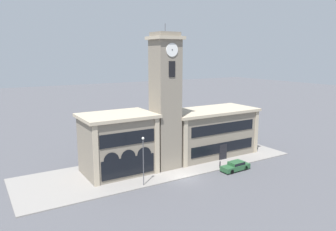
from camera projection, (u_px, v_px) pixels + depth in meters
ground_plane at (185, 179)px, 45.72m from camera, size 300.00×300.00×0.00m
sidewalk_kerb at (162, 165)px, 50.98m from camera, size 43.32×12.56×0.15m
clock_tower at (165, 102)px, 48.29m from camera, size 4.32×4.32×21.40m
town_hall_left_wing at (118, 144)px, 47.20m from camera, size 10.44×7.76×8.75m
town_hall_right_wing at (210, 132)px, 55.92m from camera, size 16.25×7.76×7.94m
parked_car_near at (236, 166)px, 48.77m from camera, size 4.72×1.89×1.38m
street_lamp at (143, 154)px, 42.35m from camera, size 0.36×0.36×6.51m
bollard at (220, 165)px, 49.49m from camera, size 0.18×0.18×1.06m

